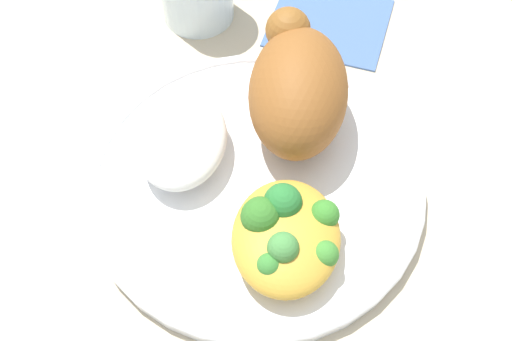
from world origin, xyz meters
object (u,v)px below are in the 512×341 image
plate (256,183)px  rice_pile (181,139)px  napkin (329,22)px  roasted_chicken (297,88)px  mac_cheese_with_broccoli (285,232)px

plate → rice_pile: (0.02, 0.06, 0.02)m
plate → napkin: size_ratio=2.44×
rice_pile → napkin: size_ratio=0.87×
roasted_chicken → rice_pile: size_ratio=1.35×
mac_cheese_with_broccoli → napkin: 0.25m
mac_cheese_with_broccoli → napkin: mac_cheese_with_broccoli is taller
mac_cheese_with_broccoli → roasted_chicken: bearing=-0.8°
plate → napkin: plate is taller
plate → napkin: (0.19, -0.05, -0.01)m
rice_pile → napkin: (0.17, -0.11, -0.03)m
rice_pile → napkin: rice_pile is taller
mac_cheese_with_broccoli → rice_pile: bearing=48.6°
plate → napkin: 0.20m
rice_pile → mac_cheese_with_broccoli: 0.11m
roasted_chicken → napkin: (0.13, -0.03, -0.05)m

